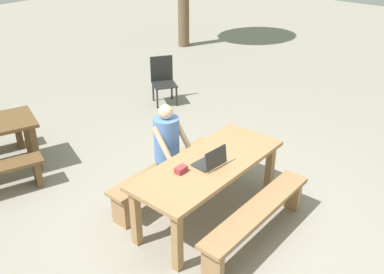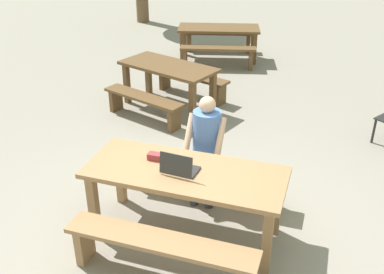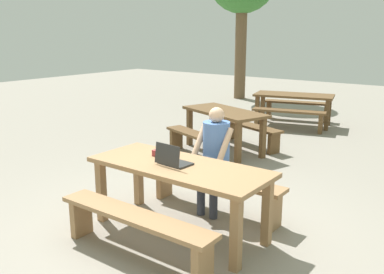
{
  "view_description": "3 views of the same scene",
  "coord_description": "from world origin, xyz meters",
  "views": [
    {
      "loc": [
        -3.35,
        -2.58,
        3.35
      ],
      "look_at": [
        -0.01,
        0.25,
        1.03
      ],
      "focal_mm": 39.77,
      "sensor_mm": 36.0,
      "label": 1
    },
    {
      "loc": [
        1.25,
        -3.54,
        3.12
      ],
      "look_at": [
        -0.01,
        0.25,
        1.03
      ],
      "focal_mm": 41.5,
      "sensor_mm": 36.0,
      "label": 2
    },
    {
      "loc": [
        2.69,
        -3.38,
        2.16
      ],
      "look_at": [
        -0.01,
        0.25,
        1.03
      ],
      "focal_mm": 39.74,
      "sensor_mm": 36.0,
      "label": 3
    }
  ],
  "objects": [
    {
      "name": "bench_mid_north",
      "position": [
        -1.15,
        3.65,
        0.31
      ],
      "size": [
        1.5,
        0.77,
        0.42
      ],
      "rotation": [
        0.0,
        0.0,
        -0.33
      ],
      "color": "brown",
      "rests_on": "ground"
    },
    {
      "name": "bench_mid_south",
      "position": [
        -1.57,
        2.45,
        0.31
      ],
      "size": [
        1.5,
        0.77,
        0.42
      ],
      "rotation": [
        0.0,
        0.0,
        -0.33
      ],
      "color": "brown",
      "rests_on": "ground"
    },
    {
      "name": "small_pouch",
      "position": [
        -0.37,
        0.11,
        0.81
      ],
      "size": [
        0.14,
        0.09,
        0.07
      ],
      "color": "#993338",
      "rests_on": "picnic_table_front"
    },
    {
      "name": "ground_plane",
      "position": [
        0.0,
        0.0,
        0.0
      ],
      "size": [
        30.0,
        30.0,
        0.0
      ],
      "primitive_type": "plane",
      "color": "gray"
    },
    {
      "name": "picnic_table_rear",
      "position": [
        -1.27,
        5.92,
        0.62
      ],
      "size": [
        1.92,
        1.2,
        0.73
      ],
      "rotation": [
        0.0,
        0.0,
        0.25
      ],
      "color": "brown",
      "rests_on": "ground"
    },
    {
      "name": "bench_near",
      "position": [
        0.0,
        -0.69,
        0.35
      ],
      "size": [
        1.81,
        0.3,
        0.46
      ],
      "color": "#9E754C",
      "rests_on": "ground"
    },
    {
      "name": "bench_far",
      "position": [
        0.0,
        0.69,
        0.35
      ],
      "size": [
        1.81,
        0.3,
        0.46
      ],
      "color": "#9E754C",
      "rests_on": "ground"
    },
    {
      "name": "person_seated",
      "position": [
        0.02,
        0.66,
        0.77
      ],
      "size": [
        0.43,
        0.42,
        1.3
      ],
      "color": "#333847",
      "rests_on": "ground"
    },
    {
      "name": "picnic_table_mid",
      "position": [
        -1.36,
        3.05,
        0.64
      ],
      "size": [
        1.8,
        1.25,
        0.76
      ],
      "rotation": [
        0.0,
        0.0,
        -0.33
      ],
      "color": "brown",
      "rests_on": "ground"
    },
    {
      "name": "laptop",
      "position": [
        -0.04,
        -0.06,
        0.84
      ],
      "size": [
        0.36,
        0.28,
        0.24
      ],
      "rotation": [
        0.0,
        0.0,
        3.07
      ],
      "color": "#2D2D2D",
      "rests_on": "picnic_table_front"
    },
    {
      "name": "picnic_table_front",
      "position": [
        0.0,
        0.0,
        0.67
      ],
      "size": [
        2.01,
        0.82,
        0.78
      ],
      "color": "#9E754C",
      "rests_on": "ground"
    },
    {
      "name": "bench_rear_north",
      "position": [
        -1.43,
        6.53,
        0.34
      ],
      "size": [
        1.62,
        0.69,
        0.47
      ],
      "rotation": [
        0.0,
        0.0,
        0.25
      ],
      "color": "brown",
      "rests_on": "ground"
    },
    {
      "name": "bench_rear_south",
      "position": [
        -1.11,
        5.31,
        0.34
      ],
      "size": [
        1.62,
        0.69,
        0.47
      ],
      "rotation": [
        0.0,
        0.0,
        0.25
      ],
      "color": "brown",
      "rests_on": "ground"
    }
  ]
}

